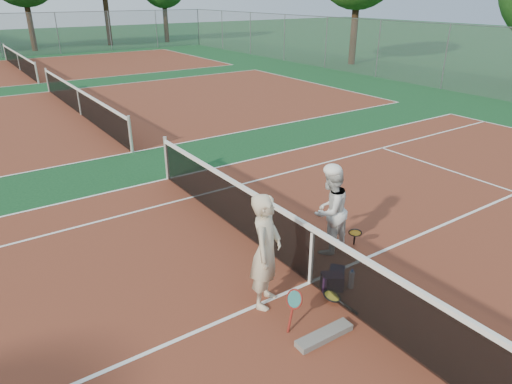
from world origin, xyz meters
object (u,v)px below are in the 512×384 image
(sports_bag_purple, at_px, (332,282))
(racket_black_held, at_px, (355,240))
(racket_spare, at_px, (332,298))
(sports_bag_navy, at_px, (336,277))
(water_bottle, at_px, (351,280))
(racket_red, at_px, (294,308))
(player_a, at_px, (266,251))
(net_main, at_px, (312,256))
(player_b, at_px, (330,211))

(sports_bag_purple, bearing_deg, racket_black_held, 28.89)
(racket_black_held, height_order, racket_spare, racket_black_held)
(sports_bag_navy, relative_size, water_bottle, 1.14)
(racket_red, xyz_separation_m, water_bottle, (1.31, 0.17, -0.13))
(player_a, xyz_separation_m, sports_bag_purple, (1.06, -0.32, -0.76))
(player_a, height_order, water_bottle, player_a)
(net_main, xyz_separation_m, racket_red, (-0.86, -0.64, -0.23))
(racket_spare, relative_size, sports_bag_navy, 1.75)
(racket_spare, height_order, water_bottle, water_bottle)
(player_a, bearing_deg, sports_bag_navy, -50.86)
(racket_spare, bearing_deg, racket_black_held, -69.89)
(net_main, xyz_separation_m, racket_spare, (-0.05, -0.56, -0.44))
(player_a, height_order, racket_red, player_a)
(sports_bag_purple, bearing_deg, player_a, 163.00)
(racket_red, xyz_separation_m, sports_bag_navy, (1.18, 0.38, -0.15))
(sports_bag_navy, bearing_deg, player_b, 54.95)
(racket_spare, bearing_deg, sports_bag_purple, -55.11)
(player_a, bearing_deg, player_b, -19.95)
(player_a, xyz_separation_m, sports_bag_navy, (1.21, -0.27, -0.76))
(racket_red, relative_size, racket_spare, 0.94)
(net_main, bearing_deg, sports_bag_purple, -62.61)
(player_b, height_order, sports_bag_navy, player_b)
(player_a, xyz_separation_m, racket_black_held, (2.18, 0.29, -0.64))
(racket_spare, distance_m, sports_bag_purple, 0.33)
(player_a, bearing_deg, racket_black_held, -30.76)
(net_main, relative_size, sports_bag_navy, 32.22)
(net_main, bearing_deg, player_a, -179.94)
(player_a, distance_m, sports_bag_purple, 1.34)
(player_a, distance_m, water_bottle, 1.60)
(player_a, height_order, sports_bag_navy, player_a)
(racket_red, bearing_deg, water_bottle, -19.57)
(sports_bag_navy, relative_size, sports_bag_purple, 1.03)
(player_b, distance_m, sports_bag_purple, 1.38)
(player_b, xyz_separation_m, sports_bag_navy, (-0.61, -0.88, -0.67))
(racket_red, relative_size, water_bottle, 1.88)
(racket_red, bearing_deg, net_main, 9.57)
(racket_red, distance_m, sports_bag_navy, 1.25)
(sports_bag_purple, bearing_deg, sports_bag_navy, 21.03)
(racket_red, bearing_deg, racket_spare, -21.31)
(racket_black_held, height_order, sports_bag_purple, racket_black_held)
(sports_bag_navy, bearing_deg, racket_red, -162.31)
(racket_spare, distance_m, water_bottle, 0.51)
(player_a, distance_m, racket_black_held, 2.29)
(racket_red, height_order, racket_spare, racket_red)
(racket_spare, bearing_deg, water_bottle, -92.08)
(net_main, relative_size, racket_spare, 18.43)
(racket_spare, xyz_separation_m, sports_bag_navy, (0.37, 0.29, 0.07))
(player_b, relative_size, sports_bag_navy, 4.72)
(racket_spare, bearing_deg, racket_red, 83.35)
(net_main, xyz_separation_m, sports_bag_navy, (0.32, -0.27, -0.38))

